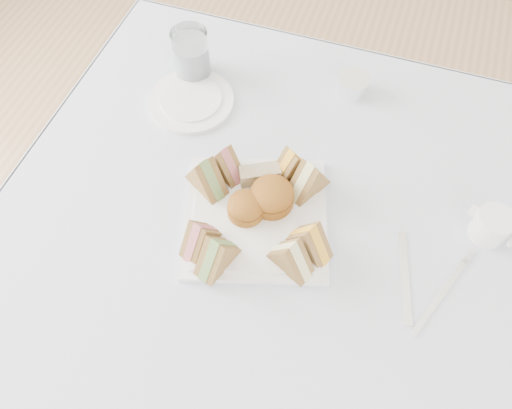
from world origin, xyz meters
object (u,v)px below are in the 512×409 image
(table, at_px, (269,305))
(creamer_jug, at_px, (491,226))
(water_glass, at_px, (191,55))
(serving_plate, at_px, (256,217))

(table, bearing_deg, creamer_jug, 18.10)
(table, bearing_deg, water_glass, 131.93)
(table, relative_size, creamer_jug, 14.06)
(serving_plate, bearing_deg, water_glass, 112.32)
(serving_plate, distance_m, water_glass, 0.39)
(table, distance_m, creamer_jug, 0.55)
(table, xyz_separation_m, serving_plate, (-0.04, 0.01, 0.38))
(serving_plate, xyz_separation_m, creamer_jug, (0.39, 0.10, 0.02))
(table, relative_size, water_glass, 8.10)
(table, height_order, serving_plate, serving_plate)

